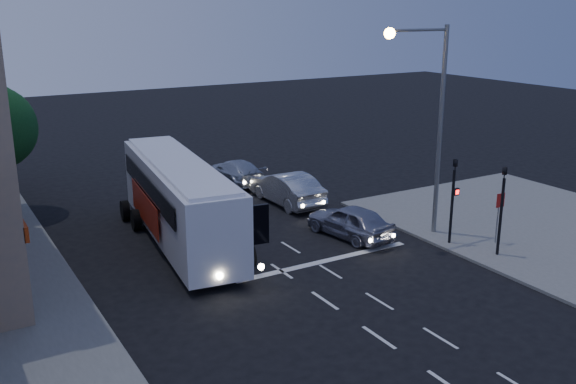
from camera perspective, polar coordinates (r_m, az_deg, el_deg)
ground at (r=23.34m, az=1.91°, el=-8.71°), size 120.00×120.00×0.00m
road_markings at (r=26.55m, az=0.42°, el=-5.53°), size 8.00×30.55×0.01m
tour_bus at (r=27.75m, az=-9.66°, el=-0.59°), size 3.83×11.88×3.58m
car_suv at (r=28.39m, az=5.56°, el=-2.59°), size 2.41×4.54×1.47m
car_sedan_a at (r=33.02m, az=-0.11°, el=0.35°), size 1.83×5.05×1.65m
car_sedan_b at (r=37.14m, az=-4.71°, el=1.83°), size 2.03×4.72×1.35m
traffic_signal_main at (r=27.63m, az=14.49°, el=0.10°), size 0.25×0.35×4.10m
traffic_signal_side at (r=26.85m, az=18.51°, el=-0.69°), size 0.18×0.15×4.10m
regulatory_sign at (r=28.41m, az=18.25°, el=-1.50°), size 0.45×0.12×2.20m
streetlight at (r=27.77m, az=12.52°, el=7.31°), size 3.32×0.44×9.00m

